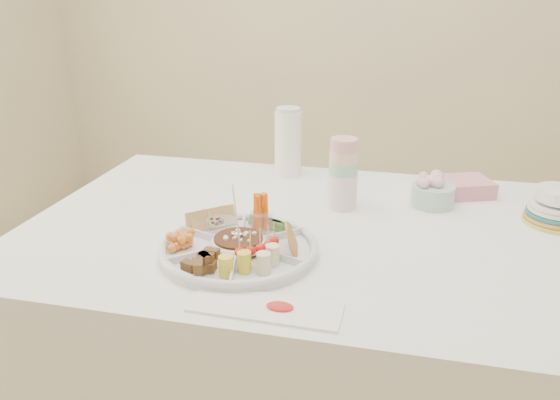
% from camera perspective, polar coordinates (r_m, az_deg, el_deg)
% --- Properties ---
extents(dining_table, '(1.52, 1.02, 0.76)m').
position_cam_1_polar(dining_table, '(1.69, 2.32, -14.46)').
color(dining_table, white).
rests_on(dining_table, floor).
extents(party_tray, '(0.48, 0.48, 0.04)m').
position_cam_1_polar(party_tray, '(1.34, -4.34, -4.79)').
color(party_tray, silver).
rests_on(party_tray, dining_table).
extents(bean_dip, '(0.15, 0.15, 0.04)m').
position_cam_1_polar(bean_dip, '(1.33, -4.35, -4.50)').
color(bean_dip, '#4D321B').
rests_on(bean_dip, party_tray).
extents(tortillas, '(0.13, 0.13, 0.06)m').
position_cam_1_polar(tortillas, '(1.32, 1.27, -4.04)').
color(tortillas, olive).
rests_on(tortillas, party_tray).
extents(carrot_cucumber, '(0.15, 0.15, 0.10)m').
position_cam_1_polar(carrot_cucumber, '(1.42, -1.32, -1.31)').
color(carrot_cucumber, '#FF660B').
rests_on(carrot_cucumber, party_tray).
extents(pita_raisins, '(0.14, 0.14, 0.06)m').
position_cam_1_polar(pita_raisins, '(1.44, -6.50, -1.98)').
color(pita_raisins, tan).
rests_on(pita_raisins, party_tray).
extents(cherries, '(0.12, 0.12, 0.04)m').
position_cam_1_polar(cherries, '(1.35, -9.87, -4.15)').
color(cherries, gold).
rests_on(cherries, party_tray).
extents(granola_chunks, '(0.12, 0.12, 0.04)m').
position_cam_1_polar(granola_chunks, '(1.24, -7.89, -6.48)').
color(granola_chunks, brown).
rests_on(granola_chunks, party_tray).
extents(banana_tomato, '(0.13, 0.13, 0.09)m').
position_cam_1_polar(banana_tomato, '(1.21, -1.85, -5.66)').
color(banana_tomato, '#FFFD81').
rests_on(banana_tomato, party_tray).
extents(cup_stack, '(0.10, 0.10, 0.24)m').
position_cam_1_polar(cup_stack, '(1.59, 6.62, 3.29)').
color(cup_stack, silver).
rests_on(cup_stack, dining_table).
extents(thermos, '(0.10, 0.10, 0.24)m').
position_cam_1_polar(thermos, '(1.86, 0.85, 6.16)').
color(thermos, white).
rests_on(thermos, dining_table).
extents(flower_bowl, '(0.16, 0.16, 0.09)m').
position_cam_1_polar(flower_bowl, '(1.68, 15.72, 0.96)').
color(flower_bowl, '#97B7A3').
rests_on(flower_bowl, dining_table).
extents(napkin_stack, '(0.19, 0.17, 0.05)m').
position_cam_1_polar(napkin_stack, '(1.80, 18.78, 1.32)').
color(napkin_stack, pink).
rests_on(napkin_stack, dining_table).
extents(plate_stack, '(0.19, 0.19, 0.11)m').
position_cam_1_polar(plate_stack, '(1.67, 27.03, -0.44)').
color(plate_stack, '#FECF48').
rests_on(plate_stack, dining_table).
extents(placemat, '(0.31, 0.11, 0.01)m').
position_cam_1_polar(placemat, '(1.13, -1.52, -11.14)').
color(placemat, white).
rests_on(placemat, dining_table).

